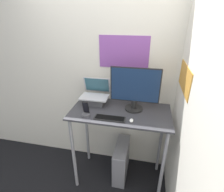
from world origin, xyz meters
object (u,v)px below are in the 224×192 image
at_px(mouse, 131,120).
at_px(computer_tower, 121,160).
at_px(monitor, 135,90).
at_px(cell_phone, 86,112).
at_px(laptop, 95,97).
at_px(keyboard, 110,118).

distance_m(mouse, computer_tower, 0.86).
height_order(monitor, cell_phone, monitor).
relative_size(monitor, mouse, 8.51).
relative_size(laptop, mouse, 5.17).
distance_m(laptop, mouse, 0.58).
height_order(cell_phone, computer_tower, cell_phone).
relative_size(keyboard, cell_phone, 2.02).
xyz_separation_m(keyboard, mouse, (0.23, -0.01, 0.01)).
bearing_deg(computer_tower, keyboard, -112.66).
relative_size(laptop, cell_phone, 2.02).
bearing_deg(monitor, mouse, -89.26).
relative_size(keyboard, mouse, 5.17).
distance_m(laptop, computer_tower, 0.95).
relative_size(mouse, cell_phone, 0.39).
relative_size(monitor, keyboard, 1.64).
bearing_deg(monitor, cell_phone, -153.34).
height_order(monitor, mouse, monitor).
distance_m(monitor, cell_phone, 0.58).
xyz_separation_m(laptop, cell_phone, (-0.01, -0.29, -0.04)).
distance_m(keyboard, cell_phone, 0.27).
bearing_deg(computer_tower, laptop, 169.33).
relative_size(laptop, keyboard, 1.00).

